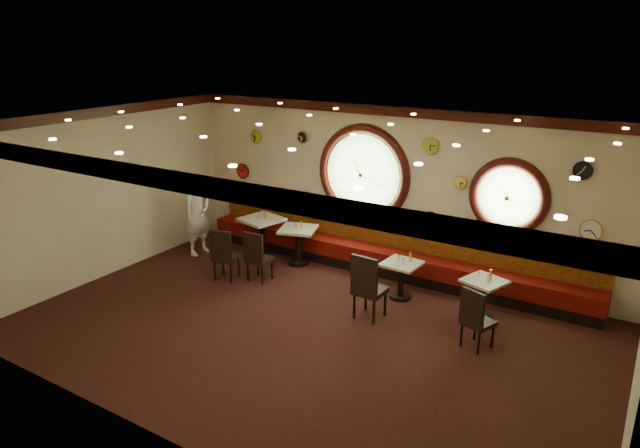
{
  "coord_description": "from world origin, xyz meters",
  "views": [
    {
      "loc": [
        4.39,
        -6.7,
        4.43
      ],
      "look_at": [
        -0.25,
        0.8,
        1.5
      ],
      "focal_mm": 32.0,
      "sensor_mm": 36.0,
      "label": 1
    }
  ],
  "objects_px": {
    "chair_b": "(257,253)",
    "waiter": "(198,214)",
    "condiment_d_pepper": "(488,278)",
    "table_d": "(483,294)",
    "table_c": "(401,276)",
    "condiment_b_pepper": "(296,226)",
    "condiment_d_bottle": "(491,274)",
    "condiment_c_pepper": "(403,261)",
    "condiment_d_salt": "(479,274)",
    "condiment_a_bottle": "(265,215)",
    "condiment_a_salt": "(260,215)",
    "condiment_c_salt": "(399,258)",
    "table_a": "(262,232)",
    "table_b": "(298,241)",
    "condiment_c_bottle": "(411,257)",
    "condiment_b_bottle": "(301,225)",
    "condiment_a_pepper": "(258,217)",
    "chair_c": "(367,283)",
    "chair_a": "(223,251)",
    "chair_d": "(475,315)",
    "condiment_b_salt": "(294,225)"
  },
  "relations": [
    {
      "from": "condiment_a_pepper",
      "to": "condiment_b_bottle",
      "type": "distance_m",
      "value": 0.96
    },
    {
      "from": "condiment_c_pepper",
      "to": "condiment_b_bottle",
      "type": "relative_size",
      "value": 0.73
    },
    {
      "from": "table_a",
      "to": "condiment_c_pepper",
      "type": "height_order",
      "value": "table_a"
    },
    {
      "from": "condiment_c_salt",
      "to": "condiment_a_bottle",
      "type": "bearing_deg",
      "value": 174.25
    },
    {
      "from": "table_b",
      "to": "condiment_c_bottle",
      "type": "relative_size",
      "value": 5.41
    },
    {
      "from": "condiment_c_salt",
      "to": "condiment_b_pepper",
      "type": "xyz_separation_m",
      "value": [
        -2.34,
        0.26,
        0.1
      ]
    },
    {
      "from": "chair_c",
      "to": "condiment_a_pepper",
      "type": "bearing_deg",
      "value": 161.33
    },
    {
      "from": "table_c",
      "to": "condiment_c_pepper",
      "type": "distance_m",
      "value": 0.31
    },
    {
      "from": "chair_c",
      "to": "condiment_b_pepper",
      "type": "relative_size",
      "value": 6.55
    },
    {
      "from": "chair_b",
      "to": "condiment_d_pepper",
      "type": "bearing_deg",
      "value": 8.94
    },
    {
      "from": "condiment_d_salt",
      "to": "condiment_a_bottle",
      "type": "relative_size",
      "value": 0.61
    },
    {
      "from": "table_c",
      "to": "condiment_b_pepper",
      "type": "distance_m",
      "value": 2.47
    },
    {
      "from": "chair_a",
      "to": "condiment_c_pepper",
      "type": "bearing_deg",
      "value": 5.01
    },
    {
      "from": "chair_b",
      "to": "waiter",
      "type": "relative_size",
      "value": 0.36
    },
    {
      "from": "condiment_c_pepper",
      "to": "condiment_d_pepper",
      "type": "distance_m",
      "value": 1.45
    },
    {
      "from": "table_d",
      "to": "chair_c",
      "type": "height_order",
      "value": "chair_c"
    },
    {
      "from": "table_d",
      "to": "condiment_d_salt",
      "type": "xyz_separation_m",
      "value": [
        -0.12,
        0.08,
        0.29
      ]
    },
    {
      "from": "chair_c",
      "to": "waiter",
      "type": "bearing_deg",
      "value": 173.08
    },
    {
      "from": "condiment_d_salt",
      "to": "condiment_b_bottle",
      "type": "relative_size",
      "value": 0.6
    },
    {
      "from": "condiment_b_pepper",
      "to": "condiment_c_pepper",
      "type": "bearing_deg",
      "value": -7.96
    },
    {
      "from": "table_a",
      "to": "table_b",
      "type": "height_order",
      "value": "table_a"
    },
    {
      "from": "chair_d",
      "to": "condiment_c_salt",
      "type": "xyz_separation_m",
      "value": [
        -1.71,
        1.08,
        0.17
      ]
    },
    {
      "from": "table_c",
      "to": "waiter",
      "type": "bearing_deg",
      "value": -176.95
    },
    {
      "from": "condiment_c_salt",
      "to": "condiment_c_bottle",
      "type": "bearing_deg",
      "value": 20.62
    },
    {
      "from": "chair_a",
      "to": "condiment_c_pepper",
      "type": "xyz_separation_m",
      "value": [
        3.19,
        1.02,
        0.14
      ]
    },
    {
      "from": "table_c",
      "to": "condiment_b_pepper",
      "type": "relative_size",
      "value": 6.29
    },
    {
      "from": "condiment_d_pepper",
      "to": "table_d",
      "type": "bearing_deg",
      "value": -177.05
    },
    {
      "from": "chair_b",
      "to": "condiment_d_bottle",
      "type": "height_order",
      "value": "chair_b"
    },
    {
      "from": "chair_c",
      "to": "table_d",
      "type": "bearing_deg",
      "value": 37.5
    },
    {
      "from": "condiment_b_bottle",
      "to": "condiment_c_bottle",
      "type": "bearing_deg",
      "value": -6.4
    },
    {
      "from": "condiment_c_salt",
      "to": "condiment_c_pepper",
      "type": "relative_size",
      "value": 0.94
    },
    {
      "from": "table_b",
      "to": "waiter",
      "type": "distance_m",
      "value": 2.24
    },
    {
      "from": "condiment_c_bottle",
      "to": "table_d",
      "type": "bearing_deg",
      "value": -3.69
    },
    {
      "from": "condiment_b_pepper",
      "to": "condiment_a_bottle",
      "type": "relative_size",
      "value": 0.73
    },
    {
      "from": "table_b",
      "to": "chair_a",
      "type": "xyz_separation_m",
      "value": [
        -0.73,
        -1.42,
        0.1
      ]
    },
    {
      "from": "table_b",
      "to": "condiment_a_salt",
      "type": "relative_size",
      "value": 7.7
    },
    {
      "from": "table_d",
      "to": "chair_b",
      "type": "xyz_separation_m",
      "value": [
        -4.03,
        -0.81,
        0.15
      ]
    },
    {
      "from": "table_c",
      "to": "condiment_d_pepper",
      "type": "xyz_separation_m",
      "value": [
        1.49,
        0.04,
        0.29
      ]
    },
    {
      "from": "condiment_a_salt",
      "to": "condiment_c_bottle",
      "type": "distance_m",
      "value": 3.47
    },
    {
      "from": "condiment_d_bottle",
      "to": "waiter",
      "type": "bearing_deg",
      "value": -176.47
    },
    {
      "from": "table_d",
      "to": "waiter",
      "type": "bearing_deg",
      "value": -177.34
    },
    {
      "from": "condiment_c_pepper",
      "to": "condiment_d_bottle",
      "type": "relative_size",
      "value": 0.65
    },
    {
      "from": "condiment_c_bottle",
      "to": "condiment_d_bottle",
      "type": "xyz_separation_m",
      "value": [
        1.39,
        0.01,
        -0.01
      ]
    },
    {
      "from": "condiment_a_salt",
      "to": "condiment_b_salt",
      "type": "bearing_deg",
      "value": 4.13
    },
    {
      "from": "condiment_a_salt",
      "to": "condiment_c_salt",
      "type": "xyz_separation_m",
      "value": [
        3.27,
        -0.28,
        -0.17
      ]
    },
    {
      "from": "table_a",
      "to": "condiment_a_bottle",
      "type": "relative_size",
      "value": 6.3
    },
    {
      "from": "chair_c",
      "to": "condiment_a_bottle",
      "type": "height_order",
      "value": "chair_c"
    },
    {
      "from": "condiment_d_salt",
      "to": "waiter",
      "type": "bearing_deg",
      "value": -176.52
    },
    {
      "from": "condiment_a_bottle",
      "to": "condiment_b_bottle",
      "type": "distance_m",
      "value": 0.89
    },
    {
      "from": "condiment_b_pepper",
      "to": "condiment_d_bottle",
      "type": "xyz_separation_m",
      "value": [
        3.92,
        -0.18,
        -0.07
      ]
    }
  ]
}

